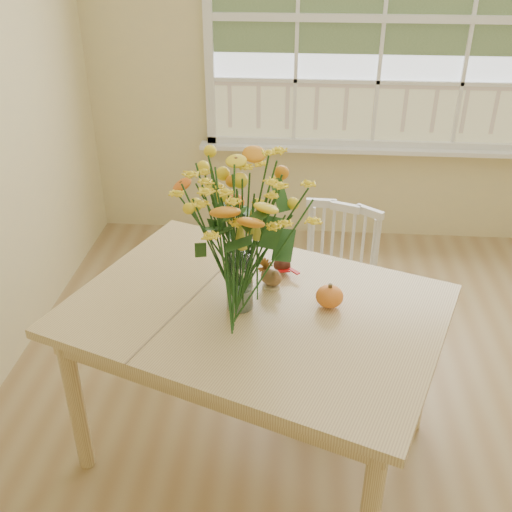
{
  "coord_description": "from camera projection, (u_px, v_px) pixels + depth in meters",
  "views": [
    {
      "loc": [
        -0.49,
        -1.87,
        2.13
      ],
      "look_at": [
        -0.65,
        0.11,
        0.99
      ],
      "focal_mm": 42.0,
      "sensor_mm": 36.0,
      "label": 1
    }
  ],
  "objects": [
    {
      "name": "turkey_figurine",
      "position": [
        271.0,
        277.0,
        2.48
      ],
      "size": [
        0.11,
        0.1,
        0.12
      ],
      "rotation": [
        0.0,
        0.0,
        -0.39
      ],
      "color": "#CCB78C",
      "rests_on": "dining_table"
    },
    {
      "name": "windsor_chair",
      "position": [
        335.0,
        279.0,
        3.1
      ],
      "size": [
        0.5,
        0.49,
        0.85
      ],
      "rotation": [
        0.0,
        0.0,
        -0.35
      ],
      "color": "white",
      "rests_on": "floor"
    },
    {
      "name": "flower_vase",
      "position": [
        239.0,
        227.0,
        2.21
      ],
      "size": [
        0.5,
        0.5,
        0.59
      ],
      "color": "white",
      "rests_on": "dining_table"
    },
    {
      "name": "dining_table",
      "position": [
        256.0,
        325.0,
        2.43
      ],
      "size": [
        1.71,
        1.47,
        0.77
      ],
      "rotation": [
        0.0,
        0.0,
        -0.36
      ],
      "color": "tan",
      "rests_on": "floor"
    },
    {
      "name": "dark_gourd",
      "position": [
        282.0,
        266.0,
        2.59
      ],
      "size": [
        0.13,
        0.1,
        0.07
      ],
      "color": "#38160F",
      "rests_on": "dining_table"
    },
    {
      "name": "window",
      "position": [
        384.0,
        21.0,
        3.79
      ],
      "size": [
        2.42,
        0.12,
        1.74
      ],
      "color": "silver",
      "rests_on": "wall_back"
    },
    {
      "name": "pumpkin",
      "position": [
        329.0,
        297.0,
        2.36
      ],
      "size": [
        0.11,
        0.11,
        0.09
      ],
      "primitive_type": "ellipsoid",
      "color": "orange",
      "rests_on": "dining_table"
    },
    {
      "name": "floor",
      "position": [
        400.0,
        468.0,
        2.65
      ],
      "size": [
        4.0,
        4.5,
        0.01
      ],
      "primitive_type": "cube",
      "color": "#9D7A4C",
      "rests_on": "ground"
    },
    {
      "name": "wall_back",
      "position": [
        381.0,
        50.0,
        3.92
      ],
      "size": [
        4.0,
        0.02,
        2.7
      ],
      "primitive_type": "cube",
      "color": "beige",
      "rests_on": "floor"
    }
  ]
}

